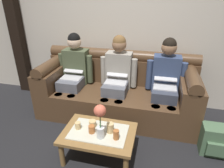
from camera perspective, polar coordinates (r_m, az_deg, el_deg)
The scene contains 15 objects.
ground_plane at distance 2.42m, azimuth -4.99°, elevation -22.72°, with size 14.00×14.00×0.00m, color black.
back_wall_patterned at distance 3.29m, azimuth 3.86°, elevation 19.21°, with size 6.00×0.12×2.90m, color beige.
timber_pillar at distance 3.99m, azimuth -26.34°, elevation 17.90°, with size 0.20×0.20×2.90m, color black.
couch at distance 3.10m, azimuth 1.54°, elevation -2.14°, with size 2.34×0.88×0.96m.
person_left at distance 3.18m, azimuth -10.80°, elevation 3.87°, with size 0.56×0.67×1.22m.
person_middle at distance 2.97m, azimuth 1.58°, elevation 2.78°, with size 0.56×0.67×1.22m.
person_right at distance 2.92m, azimuth 15.08°, elevation 1.43°, with size 0.56×0.67×1.22m.
coffee_table at distance 2.34m, azimuth -3.82°, elevation -14.43°, with size 0.81×0.56×0.36m.
flower_vase at distance 2.07m, azimuth -3.42°, elevation -9.59°, with size 0.13×0.13×0.40m.
cup_near_left at distance 2.17m, azimuth 1.18°, elevation -14.27°, with size 0.06×0.06×0.11m, color #B26633.
cup_near_right at distance 2.26m, azimuth -5.83°, elevation -12.72°, with size 0.07×0.07×0.09m, color #B26633.
cup_far_center at distance 2.36m, azimuth -5.59°, elevation -11.19°, with size 0.08×0.08×0.08m, color #DBB77A.
cup_far_left at distance 2.25m, azimuth -0.52°, elevation -12.42°, with size 0.08×0.08×0.11m, color #DBB77A.
cup_far_right at distance 2.35m, azimuth -9.74°, elevation -11.60°, with size 0.06×0.06×0.08m, color #DBB77A.
backpack_right at distance 2.74m, azimuth 27.47°, elevation -14.15°, with size 0.33×0.26×0.37m.
Camera 1 is at (0.57, -1.52, 1.80)m, focal length 31.97 mm.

